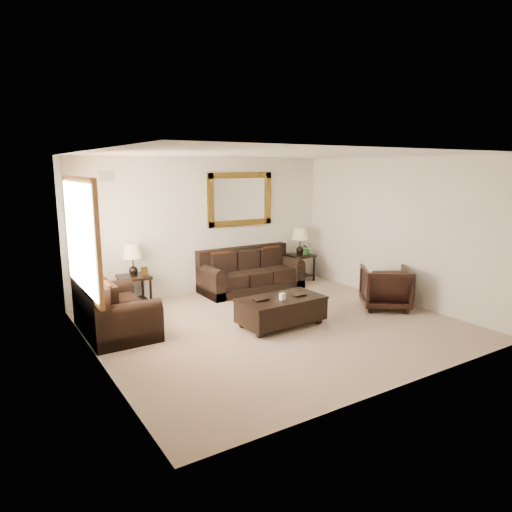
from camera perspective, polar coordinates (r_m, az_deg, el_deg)
room at (r=7.11m, az=2.53°, el=1.69°), size 5.51×5.01×2.71m
window at (r=6.86m, az=-20.95°, el=2.31°), size 0.07×1.96×1.66m
mirror at (r=9.55m, az=-1.98°, el=7.10°), size 1.50×0.06×1.10m
air_vent at (r=8.51m, az=-18.14°, el=9.46°), size 0.25×0.02×0.18m
sofa at (r=9.45m, az=-0.75°, el=-2.37°), size 2.10×0.91×0.86m
loveseat at (r=7.37m, az=-17.59°, el=-6.65°), size 0.95×1.61×0.90m
end_table_left at (r=8.50m, az=-15.09°, el=-1.21°), size 0.53×0.53×1.16m
end_table_right at (r=10.21m, az=5.51°, el=1.22°), size 0.54×0.54×1.18m
coffee_table at (r=7.34m, az=3.15°, el=-6.54°), size 1.39×0.78×0.58m
armchair at (r=8.53m, az=15.89°, el=-3.56°), size 1.10×1.09×0.83m
potted_plant at (r=10.22m, az=6.36°, el=0.76°), size 0.26×0.29×0.21m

